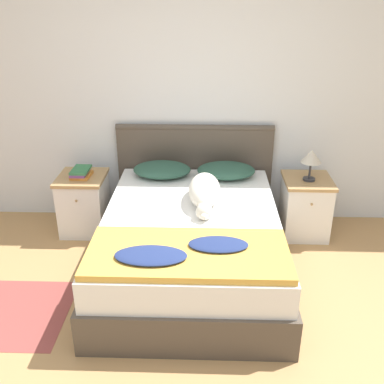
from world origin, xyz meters
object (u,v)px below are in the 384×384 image
(book_stack, at_px, (81,173))
(bed, at_px, (191,244))
(pillow_right, at_px, (226,170))
(table_lamp, at_px, (311,158))
(nightstand_right, at_px, (305,206))
(pillow_left, at_px, (162,170))
(nightstand_left, at_px, (84,203))
(dog, at_px, (205,191))

(book_stack, bearing_deg, bed, -33.28)
(pillow_right, distance_m, table_lamp, 0.77)
(nightstand_right, height_order, pillow_left, pillow_left)
(bed, relative_size, pillow_right, 3.62)
(nightstand_right, height_order, pillow_right, pillow_right)
(nightstand_right, bearing_deg, bed, -146.52)
(table_lamp, bearing_deg, book_stack, 179.54)
(bed, height_order, nightstand_right, nightstand_right)
(nightstand_right, height_order, book_stack, book_stack)
(nightstand_right, xyz_separation_m, book_stack, (-2.09, -0.01, 0.32))
(nightstand_left, xyz_separation_m, book_stack, (0.00, -0.01, 0.32))
(dog, distance_m, table_lamp, 1.05)
(pillow_left, distance_m, pillow_right, 0.59)
(nightstand_left, relative_size, table_lamp, 1.95)
(nightstand_left, bearing_deg, table_lamp, -0.65)
(nightstand_right, distance_m, pillow_left, 1.38)
(pillow_right, bearing_deg, book_stack, -177.53)
(pillow_right, relative_size, book_stack, 2.27)
(dog, xyz_separation_m, book_stack, (-1.15, 0.47, -0.04))
(dog, distance_m, book_stack, 1.24)
(nightstand_left, distance_m, table_lamp, 2.15)
(pillow_left, height_order, pillow_right, same)
(nightstand_left, distance_m, pillow_left, 0.82)
(pillow_left, xyz_separation_m, dog, (0.40, -0.53, 0.03))
(table_lamp, bearing_deg, pillow_right, 174.32)
(dog, bearing_deg, bed, -115.48)
(pillow_left, relative_size, dog, 0.70)
(table_lamp, bearing_deg, bed, -147.44)
(table_lamp, bearing_deg, dog, -154.37)
(nightstand_right, bearing_deg, pillow_left, 177.83)
(nightstand_left, relative_size, pillow_left, 1.05)
(nightstand_left, distance_m, book_stack, 0.32)
(nightstand_left, bearing_deg, bed, -33.48)
(pillow_left, distance_m, table_lamp, 1.35)
(nightstand_right, height_order, table_lamp, table_lamp)
(nightstand_right, distance_m, pillow_right, 0.82)
(dog, height_order, book_stack, dog)
(nightstand_left, height_order, book_stack, book_stack)
(bed, xyz_separation_m, book_stack, (-1.04, 0.68, 0.33))
(nightstand_left, relative_size, book_stack, 2.39)
(pillow_right, bearing_deg, nightstand_right, -3.88)
(dog, bearing_deg, table_lamp, 25.63)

